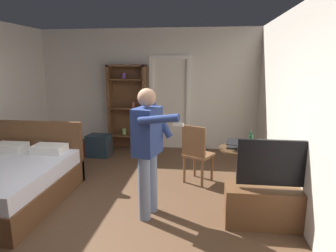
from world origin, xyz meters
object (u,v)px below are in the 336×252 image
at_px(bookshelf, 128,104).
at_px(laptop, 238,145).
at_px(bed, 8,181).
at_px(suitcase_dark, 96,148).
at_px(person_blue_shirt, 148,145).
at_px(wooden_chair, 196,152).
at_px(bottle_on_table, 251,142).
at_px(side_table, 239,162).
at_px(suitcase_small, 99,146).
at_px(tv_flatscreen, 275,202).

distance_m(bookshelf, laptop, 3.12).
xyz_separation_m(bed, suitcase_dark, (0.46, 2.27, -0.15)).
height_order(person_blue_shirt, suitcase_dark, person_blue_shirt).
relative_size(bed, wooden_chair, 1.96).
xyz_separation_m(bookshelf, bottle_on_table, (2.43, -2.18, -0.22)).
height_order(bed, bottle_on_table, bed).
relative_size(side_table, bottle_on_table, 2.44).
bearing_deg(bed, side_table, 12.90).
bearing_deg(suitcase_small, side_table, -23.01).
height_order(bookshelf, bottle_on_table, bookshelf).
xyz_separation_m(bookshelf, laptop, (2.26, -2.14, -0.28)).
relative_size(laptop, suitcase_small, 0.82).
distance_m(suitcase_dark, suitcase_small, 0.15).
bearing_deg(bed, bookshelf, 69.95).
distance_m(side_table, suitcase_dark, 3.27).
bearing_deg(laptop, tv_flatscreen, -67.94).
height_order(bookshelf, side_table, bookshelf).
relative_size(tv_flatscreen, laptop, 3.13).
bearing_deg(bed, suitcase_small, 75.61).
xyz_separation_m(wooden_chair, suitcase_dark, (-2.22, 1.28, -0.39)).
bearing_deg(bookshelf, wooden_chair, -48.88).
bearing_deg(suitcase_dark, bed, -116.26).
distance_m(tv_flatscreen, suitcase_dark, 4.06).
distance_m(bottle_on_table, wooden_chair, 0.91).
bearing_deg(bed, person_blue_shirt, -3.75).
bearing_deg(bed, bottle_on_table, 11.14).
height_order(bookshelf, laptop, bookshelf).
relative_size(bookshelf, bottle_on_table, 6.72).
relative_size(tv_flatscreen, suitcase_small, 2.57).
xyz_separation_m(tv_flatscreen, laptop, (-0.37, 0.92, 0.44)).
xyz_separation_m(side_table, person_blue_shirt, (-1.24, -0.90, 0.49)).
height_order(side_table, person_blue_shirt, person_blue_shirt).
bearing_deg(bottle_on_table, tv_flatscreen, -77.60).
xyz_separation_m(bed, person_blue_shirt, (2.09, -0.14, 0.66)).
height_order(bookshelf, wooden_chair, bookshelf).
bearing_deg(suitcase_dark, wooden_chair, -44.83).
height_order(wooden_chair, person_blue_shirt, person_blue_shirt).
relative_size(side_table, person_blue_shirt, 0.42).
xyz_separation_m(bed, bottle_on_table, (3.48, 0.68, 0.52)).
distance_m(tv_flatscreen, side_table, 1.03).
relative_size(bottle_on_table, suitcase_small, 0.61).
bearing_deg(bed, tv_flatscreen, -3.07).
relative_size(side_table, wooden_chair, 0.71).
bearing_deg(side_table, bottle_on_table, -29.74).
relative_size(bookshelf, wooden_chair, 1.95).
bearing_deg(bookshelf, tv_flatscreen, -49.34).
height_order(wooden_chair, suitcase_small, wooden_chair).
bearing_deg(person_blue_shirt, tv_flatscreen, -2.16).
distance_m(bed, bottle_on_table, 3.58).
bearing_deg(suitcase_dark, bottle_on_table, -42.63).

